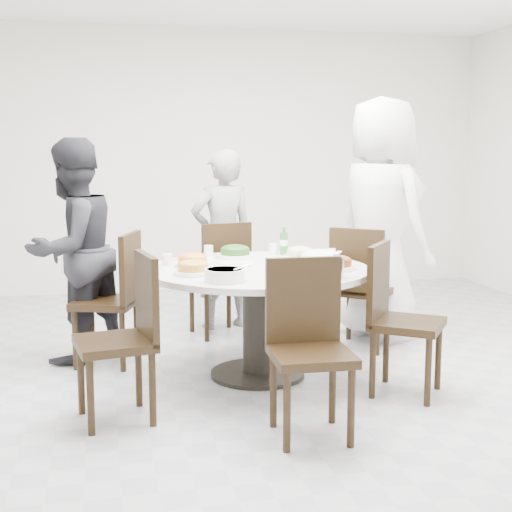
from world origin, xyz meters
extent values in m
cube|color=#A8A9AD|center=(0.00, 0.00, 0.00)|extent=(6.00, 6.00, 0.01)
cube|color=white|center=(0.00, 3.00, 1.40)|extent=(6.00, 0.01, 2.80)
cylinder|color=silver|center=(-0.21, -0.12, 0.38)|extent=(1.50, 1.50, 0.75)
cube|color=black|center=(0.75, 0.40, 0.47)|extent=(0.59, 0.59, 0.95)
cube|color=black|center=(-0.29, 1.02, 0.47)|extent=(0.51, 0.51, 0.95)
cube|color=black|center=(-1.21, 0.38, 0.47)|extent=(0.53, 0.53, 0.95)
cube|color=black|center=(-1.17, -0.73, 0.47)|extent=(0.49, 0.49, 0.95)
cube|color=black|center=(-0.15, -1.20, 0.47)|extent=(0.43, 0.43, 0.95)
cube|color=black|center=(0.63, -0.67, 0.47)|extent=(0.59, 0.59, 0.95)
imported|color=silver|center=(0.98, 0.66, 0.97)|extent=(0.92, 1.11, 1.94)
imported|color=black|center=(-0.21, 1.26, 0.77)|extent=(0.62, 0.47, 1.53)
imported|color=black|center=(-1.43, 0.53, 0.81)|extent=(0.98, 0.99, 1.61)
cylinder|color=white|center=(-0.27, 0.33, 0.79)|extent=(0.27, 0.27, 0.07)
cylinder|color=white|center=(0.17, 0.17, 0.78)|extent=(0.23, 0.23, 0.06)
cylinder|color=white|center=(-0.62, 0.01, 0.78)|extent=(0.25, 0.25, 0.07)
cylinder|color=white|center=(0.28, -0.31, 0.78)|extent=(0.25, 0.25, 0.06)
cylinder|color=white|center=(-0.66, -0.30, 0.78)|extent=(0.25, 0.25, 0.07)
cylinder|color=silver|center=(0.10, -0.54, 0.81)|extent=(0.29, 0.29, 0.13)
cylinder|color=white|center=(-0.51, -0.57, 0.79)|extent=(0.25, 0.25, 0.08)
cylinder|color=#2F6B2B|center=(0.11, 0.41, 0.85)|extent=(0.06, 0.06, 0.21)
cylinder|color=white|center=(-0.23, 0.52, 0.79)|extent=(0.07, 0.07, 0.08)
camera|label=1|loc=(-1.21, -4.70, 1.54)|focal=50.00mm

